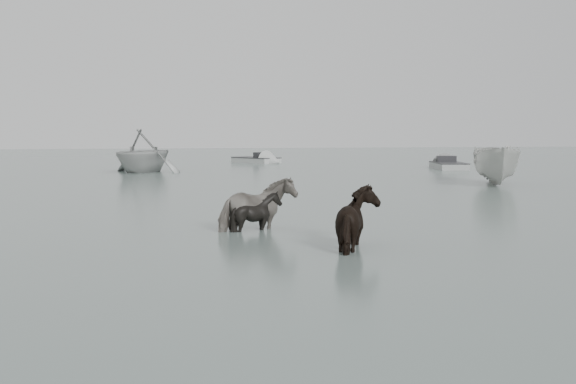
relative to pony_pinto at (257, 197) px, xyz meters
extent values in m
plane|color=#576760|center=(0.32, -1.90, -0.80)|extent=(140.00, 140.00, 0.00)
imported|color=black|center=(0.00, 0.00, 0.00)|extent=(2.08, 1.58, 1.60)
imported|color=black|center=(1.83, -2.88, 0.02)|extent=(1.56, 1.77, 1.64)
imported|color=black|center=(0.00, 0.01, -0.19)|extent=(1.36, 1.29, 1.22)
imported|color=#A9ACA9|center=(-3.53, 23.30, 0.45)|extent=(6.07, 6.24, 2.51)
imported|color=#BBBBB6|center=(11.82, 12.10, 0.13)|extent=(3.17, 5.13, 1.86)
camera|label=1|loc=(-1.99, -17.14, 1.68)|focal=45.00mm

